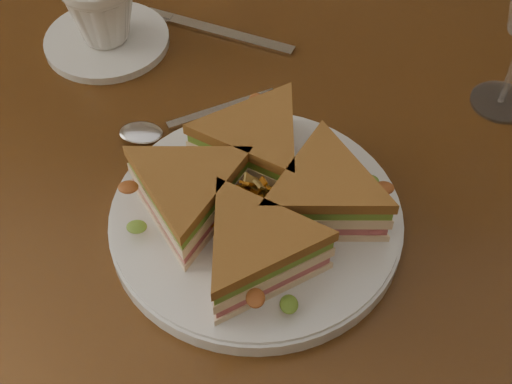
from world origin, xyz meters
TOP-DOWN VIEW (x-y plane):
  - table at (0.00, 0.00)m, footprint 1.20×0.80m
  - plate at (0.05, -0.06)m, footprint 0.28×0.28m
  - sandwich_wedges at (0.05, -0.06)m, footprint 0.28×0.28m
  - crisps_mound at (0.05, -0.06)m, footprint 0.09×0.09m
  - spoon at (-0.07, 0.05)m, footprint 0.16×0.11m
  - knife at (-0.05, 0.23)m, footprint 0.21×0.07m
  - saucer at (-0.16, 0.19)m, footprint 0.15×0.15m
  - coffee_cup at (-0.16, 0.19)m, footprint 0.11×0.11m

SIDE VIEW (x-z plane):
  - table at x=0.00m, z-range 0.28..1.03m
  - knife at x=-0.05m, z-range 0.75..0.75m
  - spoon at x=-0.07m, z-range 0.75..0.76m
  - saucer at x=-0.16m, z-range 0.75..0.76m
  - plate at x=0.05m, z-range 0.75..0.77m
  - crisps_mound at x=0.05m, z-range 0.77..0.82m
  - sandwich_wedges at x=0.05m, z-range 0.77..0.82m
  - coffee_cup at x=-0.16m, z-range 0.76..0.84m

